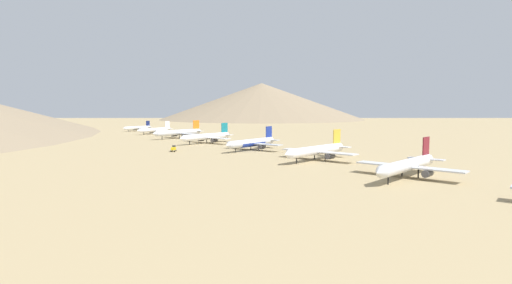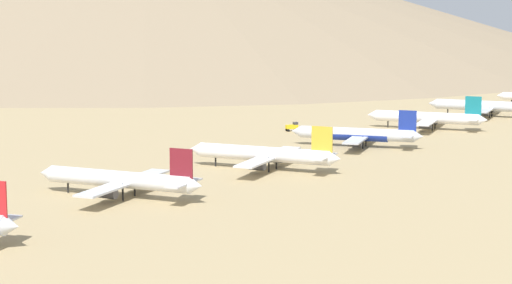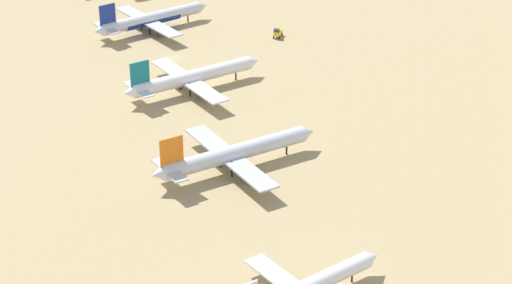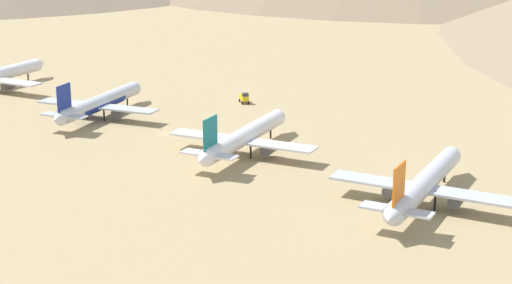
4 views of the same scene
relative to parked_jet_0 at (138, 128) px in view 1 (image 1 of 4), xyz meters
name	(u,v)px [view 1 (image 1 of 4)]	position (x,y,z in m)	size (l,w,h in m)	color
ground_plane	(227,147)	(40.64, 212.80, -3.87)	(2572.78, 2572.78, 0.00)	tan
parked_jet_0	(138,128)	(0.00, 0.00, 0.00)	(39.70, 32.51, 11.50)	silver
parked_jet_1	(155,130)	(11.09, 59.50, 0.48)	(44.66, 36.56, 12.94)	white
parked_jet_2	(179,133)	(24.35, 125.03, 1.42)	(54.53, 44.37, 15.72)	silver
parked_jet_3	(207,137)	(35.25, 181.78, 1.30)	(53.27, 43.44, 15.36)	white
parked_jet_4	(252,143)	(43.91, 243.11, 1.12)	(51.85, 42.43, 15.01)	silver
parked_jet_5	(317,150)	(52.86, 303.89, 1.46)	(54.93, 44.70, 15.83)	white
parked_jet_6	(408,165)	(69.33, 362.89, 1.37)	(54.07, 44.00, 15.58)	silver
service_truck	(174,148)	(85.74, 214.39, -1.79)	(5.39, 5.49, 3.90)	yellow
desert_hill_2	(262,101)	(-401.61, -209.40, 35.50)	(441.69, 441.69, 78.74)	#8C775B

